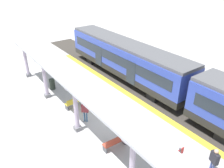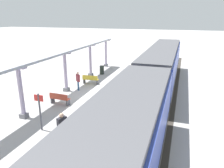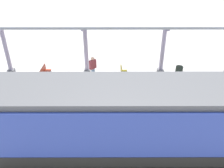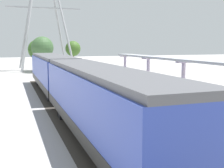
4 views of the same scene
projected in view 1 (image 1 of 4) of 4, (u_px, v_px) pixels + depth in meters
The scene contains 15 objects.
ground_plane at pixel (113, 117), 16.02m from camera, with size 176.00×176.00×0.00m, color #AAA6A4.
tactile_edge_strip at pixel (143, 104), 17.54m from camera, with size 0.54×26.72×0.01m, color gold.
trackbed at pixel (160, 97), 18.51m from camera, with size 3.20×38.72×0.01m, color #38332D.
train_near_carriage at pixel (124, 59), 21.02m from camera, with size 2.65×14.84×3.48m.
canopy_pillar_nearest at pixel (26, 60), 21.12m from camera, with size 1.10×0.44×3.35m.
canopy_pillar_second at pixel (45, 79), 17.67m from camera, with size 1.10×0.44×3.35m.
canopy_pillar_third at pixel (76, 109), 13.97m from camera, with size 1.10×0.44×3.35m.
canopy_pillar_fourth at pixel (132, 163), 10.13m from camera, with size 1.10×0.44×3.35m.
canopy_beam at pixel (77, 86), 12.91m from camera, with size 1.20×21.55×0.16m, color #A8AAB2.
bench_near_end at pixel (115, 142), 13.12m from camera, with size 1.52×0.51×0.86m.
bench_mid_platform at pixel (75, 102), 16.96m from camera, with size 1.52×0.52×0.86m.
trash_bin at pixel (52, 84), 19.46m from camera, with size 0.48×0.48×0.94m, color #232C24.
platform_info_sign at pixel (178, 162), 10.66m from camera, with size 0.56×0.10×2.20m.
passenger_waiting_near_edge at pixel (214, 159), 11.18m from camera, with size 0.39×0.53×1.69m.
passenger_by_the_benches at pixel (85, 109), 15.11m from camera, with size 0.49×0.48×1.64m.
Camera 1 is at (7.76, 10.46, 9.63)m, focal length 35.83 mm.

